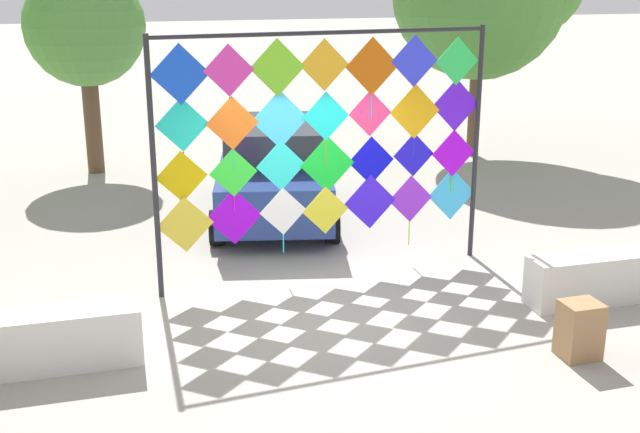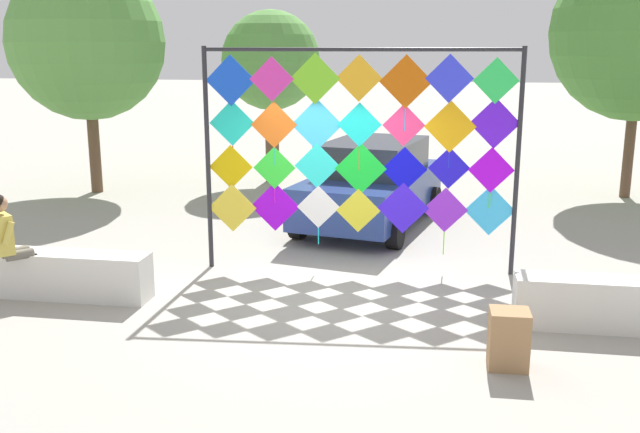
# 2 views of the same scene
# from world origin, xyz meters

# --- Properties ---
(ground) EXTENTS (120.00, 120.00, 0.00)m
(ground) POSITION_xyz_m (0.00, 0.00, 0.00)
(ground) COLOR #9E998E
(kite_display_rack) EXTENTS (4.57, 0.43, 3.30)m
(kite_display_rack) POSITION_xyz_m (0.25, 1.38, 1.97)
(kite_display_rack) COLOR #232328
(kite_display_rack) RESTS_ON ground
(parked_car) EXTENTS (2.63, 4.37, 1.59)m
(parked_car) POSITION_xyz_m (0.16, 4.24, 0.80)
(parked_car) COLOR navy
(parked_car) RESTS_ON ground
(cardboard_box_large) EXTENTS (0.42, 0.37, 0.63)m
(cardboard_box_large) POSITION_xyz_m (2.18, -1.74, 0.31)
(cardboard_box_large) COLOR #9E754C
(cardboard_box_large) RESTS_ON ground
(tree_far_right) EXTENTS (2.38, 2.38, 4.15)m
(tree_far_right) POSITION_xyz_m (-2.64, 8.31, 2.97)
(tree_far_right) COLOR brown
(tree_far_right) RESTS_ON ground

